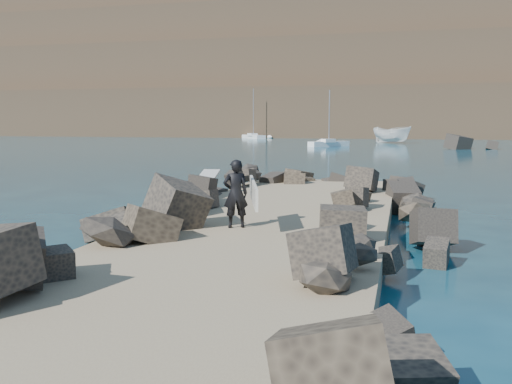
# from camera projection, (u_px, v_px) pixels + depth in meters

# --- Properties ---
(ground) EXTENTS (800.00, 800.00, 0.00)m
(ground) POSITION_uv_depth(u_px,v_px,m) (266.00, 246.00, 14.51)
(ground) COLOR #0F384C
(ground) RESTS_ON ground
(jetty) EXTENTS (6.00, 26.00, 0.60)m
(jetty) POSITION_uv_depth(u_px,v_px,m) (245.00, 251.00, 12.55)
(jetty) COLOR #8C7759
(jetty) RESTS_ON ground
(riprap_left) EXTENTS (2.60, 22.00, 1.00)m
(riprap_left) POSITION_uv_depth(u_px,v_px,m) (134.00, 232.00, 13.73)
(riprap_left) COLOR black
(riprap_left) RESTS_ON ground
(riprap_right) EXTENTS (2.60, 22.00, 1.00)m
(riprap_right) POSITION_uv_depth(u_px,v_px,m) (380.00, 245.00, 12.28)
(riprap_right) COLOR black
(riprap_right) RESTS_ON ground
(headland) EXTENTS (360.00, 140.00, 32.00)m
(headland) POSITION_uv_depth(u_px,v_px,m) (430.00, 76.00, 163.73)
(headland) COLOR #2D4919
(headland) RESTS_ON ground
(surfboard_resting) EXTENTS (0.85, 2.42, 0.08)m
(surfboard_resting) POSITION_uv_depth(u_px,v_px,m) (205.00, 184.00, 19.28)
(surfboard_resting) COLOR beige
(surfboard_resting) RESTS_ON riprap_left
(boat_imported) EXTENTS (6.63, 5.59, 2.47)m
(boat_imported) POSITION_uv_depth(u_px,v_px,m) (392.00, 135.00, 82.22)
(boat_imported) COLOR white
(boat_imported) RESTS_ON ground
(surfer_with_board) EXTENTS (1.16, 1.96, 1.65)m
(surfer_with_board) POSITION_uv_depth(u_px,v_px,m) (238.00, 194.00, 13.64)
(surfer_with_board) COLOR black
(surfer_with_board) RESTS_ON jetty
(sailboat_b) EXTENTS (4.82, 5.19, 7.15)m
(sailboat_b) POSITION_uv_depth(u_px,v_px,m) (329.00, 144.00, 71.26)
(sailboat_b) COLOR white
(sailboat_b) RESTS_ON ground
(sailboat_e) EXTENTS (5.88, 7.12, 9.13)m
(sailboat_e) POSITION_uv_depth(u_px,v_px,m) (253.00, 137.00, 103.97)
(sailboat_e) COLOR white
(sailboat_e) RESTS_ON ground
(headland_buildings) EXTENTS (137.50, 30.50, 5.00)m
(headland_buildings) POSITION_uv_depth(u_px,v_px,m) (460.00, 5.00, 152.31)
(headland_buildings) COLOR white
(headland_buildings) RESTS_ON headland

